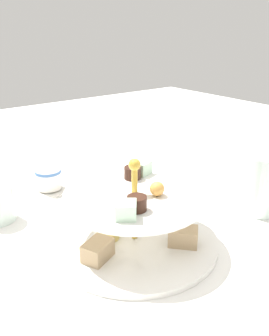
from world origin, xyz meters
name	(u,v)px	position (x,y,z in m)	size (l,w,h in m)	color
ground_plane	(134,242)	(0.00, 0.00, 0.00)	(2.40, 2.40, 0.00)	white
tiered_serving_stand	(134,221)	(0.00, 0.00, 0.04)	(0.29, 0.29, 0.16)	white
water_glass_tall_right	(262,185)	(-0.27, 0.07, 0.06)	(0.07, 0.07, 0.12)	silver
teacup_with_saucer	(49,180)	(0.03, -0.29, 0.02)	(0.09, 0.09, 0.05)	white
butter_knife_right	(142,171)	(-0.21, -0.25, 0.00)	(0.17, 0.01, 0.00)	silver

